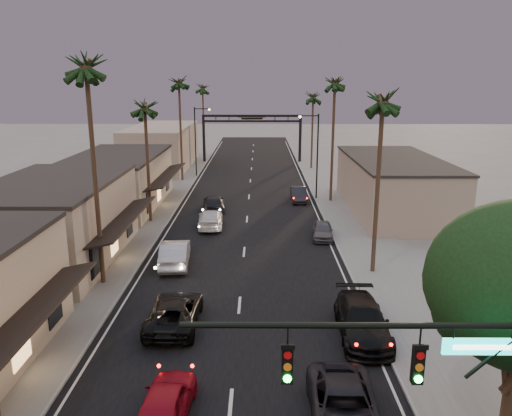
{
  "coord_description": "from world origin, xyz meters",
  "views": [
    {
      "loc": [
        1.1,
        -6.9,
        12.3
      ],
      "look_at": [
        0.86,
        31.38,
        2.5
      ],
      "focal_mm": 35.0,
      "sensor_mm": 36.0,
      "label": 1
    }
  ],
  "objects_px": {
    "palm_lb": "(85,60)",
    "palm_rb": "(335,79)",
    "arch": "(252,126)",
    "oncoming_red": "(166,402)",
    "curbside_near": "(344,408)",
    "palm_far": "(203,86)",
    "palm_ra": "(383,95)",
    "palm_rc": "(313,94)",
    "traffic_signal": "(444,382)",
    "palm_lc": "(144,103)",
    "palm_ld": "(179,80)",
    "streetlight_left": "(197,136)",
    "oncoming_pickup": "(175,312)",
    "curbside_black": "(362,321)",
    "streetlight_right": "(315,149)",
    "oncoming_silver": "(175,253)"
  },
  "relations": [
    {
      "from": "streetlight_right",
      "to": "palm_rc",
      "type": "relative_size",
      "value": 0.74
    },
    {
      "from": "streetlight_right",
      "to": "palm_lc",
      "type": "relative_size",
      "value": 0.74
    },
    {
      "from": "oncoming_red",
      "to": "palm_ra",
      "type": "bearing_deg",
      "value": -123.17
    },
    {
      "from": "palm_lc",
      "to": "palm_ld",
      "type": "bearing_deg",
      "value": 90.0
    },
    {
      "from": "palm_lb",
      "to": "palm_ra",
      "type": "xyz_separation_m",
      "value": [
        17.2,
        2.0,
        -1.94
      ]
    },
    {
      "from": "palm_ra",
      "to": "palm_rc",
      "type": "bearing_deg",
      "value": 90.0
    },
    {
      "from": "arch",
      "to": "oncoming_red",
      "type": "height_order",
      "value": "arch"
    },
    {
      "from": "palm_lc",
      "to": "palm_rc",
      "type": "xyz_separation_m",
      "value": [
        17.2,
        28.0,
        0.0
      ]
    },
    {
      "from": "palm_ld",
      "to": "oncoming_silver",
      "type": "height_order",
      "value": "palm_ld"
    },
    {
      "from": "palm_rc",
      "to": "palm_ld",
      "type": "bearing_deg",
      "value": -152.38
    },
    {
      "from": "oncoming_red",
      "to": "curbside_near",
      "type": "distance_m",
      "value": 6.56
    },
    {
      "from": "arch",
      "to": "palm_rb",
      "type": "xyz_separation_m",
      "value": [
        8.6,
        -26.0,
        6.88
      ]
    },
    {
      "from": "streetlight_left",
      "to": "oncoming_silver",
      "type": "bearing_deg",
      "value": -86.02
    },
    {
      "from": "palm_lc",
      "to": "palm_ld",
      "type": "distance_m",
      "value": 19.1
    },
    {
      "from": "palm_ra",
      "to": "traffic_signal",
      "type": "bearing_deg",
      "value": -98.28
    },
    {
      "from": "streetlight_right",
      "to": "palm_far",
      "type": "height_order",
      "value": "palm_far"
    },
    {
      "from": "oncoming_red",
      "to": "oncoming_pickup",
      "type": "height_order",
      "value": "oncoming_red"
    },
    {
      "from": "streetlight_left",
      "to": "palm_rb",
      "type": "distance_m",
      "value": 22.07
    },
    {
      "from": "palm_lc",
      "to": "palm_rb",
      "type": "xyz_separation_m",
      "value": [
        17.2,
        8.0,
        1.95
      ]
    },
    {
      "from": "palm_lc",
      "to": "palm_rb",
      "type": "bearing_deg",
      "value": 24.94
    },
    {
      "from": "arch",
      "to": "palm_lb",
      "type": "height_order",
      "value": "palm_lb"
    },
    {
      "from": "palm_rb",
      "to": "palm_lb",
      "type": "bearing_deg",
      "value": -128.02
    },
    {
      "from": "palm_lb",
      "to": "curbside_black",
      "type": "distance_m",
      "value": 20.45
    },
    {
      "from": "oncoming_pickup",
      "to": "curbside_black",
      "type": "xyz_separation_m",
      "value": [
        9.44,
        -1.08,
        0.08
      ]
    },
    {
      "from": "palm_lb",
      "to": "palm_rb",
      "type": "relative_size",
      "value": 1.07
    },
    {
      "from": "oncoming_pickup",
      "to": "palm_lc",
      "type": "bearing_deg",
      "value": -74.25
    },
    {
      "from": "arch",
      "to": "palm_rb",
      "type": "height_order",
      "value": "palm_rb"
    },
    {
      "from": "oncoming_pickup",
      "to": "curbside_black",
      "type": "height_order",
      "value": "curbside_black"
    },
    {
      "from": "palm_ld",
      "to": "palm_rc",
      "type": "distance_m",
      "value": 19.51
    },
    {
      "from": "streetlight_left",
      "to": "palm_rc",
      "type": "xyz_separation_m",
      "value": [
        15.52,
        6.0,
        5.14
      ]
    },
    {
      "from": "streetlight_left",
      "to": "oncoming_pickup",
      "type": "relative_size",
      "value": 1.65
    },
    {
      "from": "streetlight_left",
      "to": "palm_lb",
      "type": "xyz_separation_m",
      "value": [
        -1.68,
        -36.0,
        8.06
      ]
    },
    {
      "from": "palm_lb",
      "to": "palm_ra",
      "type": "bearing_deg",
      "value": 6.63
    },
    {
      "from": "streetlight_left",
      "to": "oncoming_red",
      "type": "bearing_deg",
      "value": -84.65
    },
    {
      "from": "palm_rb",
      "to": "curbside_near",
      "type": "relative_size",
      "value": 2.6
    },
    {
      "from": "palm_ra",
      "to": "oncoming_red",
      "type": "height_order",
      "value": "palm_ra"
    },
    {
      "from": "palm_far",
      "to": "oncoming_red",
      "type": "height_order",
      "value": "palm_far"
    },
    {
      "from": "curbside_near",
      "to": "traffic_signal",
      "type": "bearing_deg",
      "value": -71.1
    },
    {
      "from": "streetlight_left",
      "to": "palm_lc",
      "type": "relative_size",
      "value": 0.74
    },
    {
      "from": "traffic_signal",
      "to": "palm_far",
      "type": "height_order",
      "value": "palm_far"
    },
    {
      "from": "streetlight_right",
      "to": "palm_lb",
      "type": "distance_m",
      "value": 28.89
    },
    {
      "from": "streetlight_right",
      "to": "palm_rb",
      "type": "relative_size",
      "value": 0.63
    },
    {
      "from": "curbside_near",
      "to": "curbside_black",
      "type": "distance_m",
      "value": 6.99
    },
    {
      "from": "palm_rb",
      "to": "oncoming_pickup",
      "type": "relative_size",
      "value": 2.61
    },
    {
      "from": "streetlight_right",
      "to": "curbside_black",
      "type": "distance_m",
      "value": 29.81
    },
    {
      "from": "streetlight_left",
      "to": "curbside_near",
      "type": "bearing_deg",
      "value": -77.24
    },
    {
      "from": "oncoming_pickup",
      "to": "streetlight_right",
      "type": "bearing_deg",
      "value": -109.4
    },
    {
      "from": "curbside_near",
      "to": "curbside_black",
      "type": "bearing_deg",
      "value": 75.35
    },
    {
      "from": "traffic_signal",
      "to": "palm_lc",
      "type": "bearing_deg",
      "value": 114.06
    },
    {
      "from": "arch",
      "to": "streetlight_right",
      "type": "bearing_deg",
      "value": -74.53
    }
  ]
}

